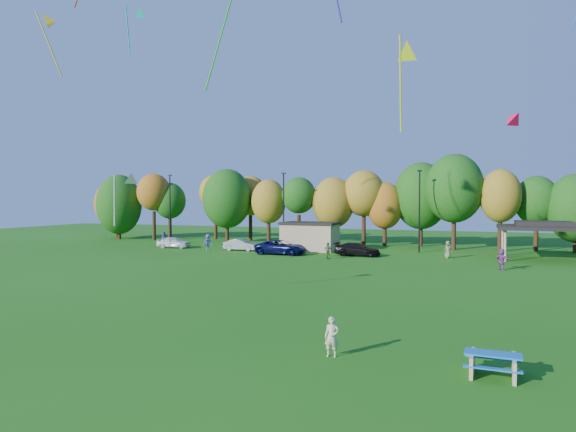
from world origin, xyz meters
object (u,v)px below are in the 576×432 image
(picnic_table, at_px, (493,363))
(car_b, at_px, (241,245))
(car_d, at_px, (357,249))
(car_a, at_px, (174,242))
(kite_flyer, at_px, (332,337))
(car_c, at_px, (281,247))

(picnic_table, xyz_separation_m, car_b, (-25.80, 34.59, 0.20))
(car_b, height_order, car_d, car_d)
(picnic_table, xyz_separation_m, car_d, (-12.13, 33.81, 0.23))
(car_a, xyz_separation_m, car_d, (22.66, -0.85, -0.00))
(kite_flyer, height_order, car_a, kite_flyer)
(picnic_table, height_order, car_c, car_c)
(car_b, bearing_deg, kite_flyer, -151.15)
(picnic_table, xyz_separation_m, car_a, (-34.79, 34.66, 0.23))
(picnic_table, height_order, car_d, car_d)
(car_b, relative_size, car_c, 0.72)
(picnic_table, distance_m, car_d, 35.92)
(car_b, xyz_separation_m, car_c, (5.74, -2.18, 0.11))
(car_a, relative_size, car_d, 0.85)
(car_a, xyz_separation_m, car_b, (8.98, -0.07, -0.03))
(picnic_table, distance_m, kite_flyer, 5.67)
(car_b, relative_size, car_d, 0.84)
(kite_flyer, height_order, car_b, kite_flyer)
(picnic_table, relative_size, car_a, 0.46)
(kite_flyer, bearing_deg, car_d, 93.65)
(car_c, distance_m, car_d, 8.05)
(kite_flyer, xyz_separation_m, car_d, (-6.47, 33.60, -0.07))
(picnic_table, distance_m, car_a, 49.11)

